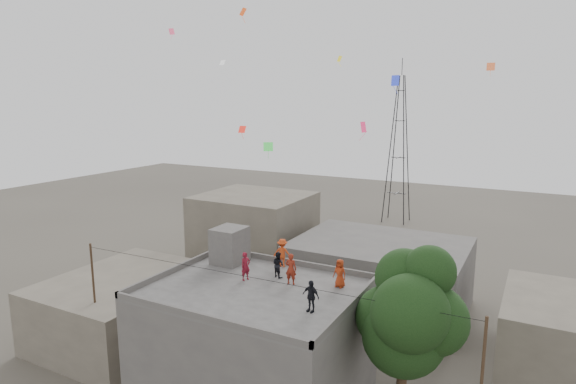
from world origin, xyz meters
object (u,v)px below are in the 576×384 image
at_px(tree, 409,315).
at_px(person_red_adult, 291,269).
at_px(stair_head_box, 230,245).
at_px(person_dark_adult, 311,296).
at_px(transmission_tower, 399,150).

height_order(tree, person_red_adult, tree).
bearing_deg(stair_head_box, tree, -10.74).
height_order(tree, person_dark_adult, tree).
height_order(stair_head_box, transmission_tower, transmission_tower).
xyz_separation_m(transmission_tower, person_dark_adult, (7.53, -41.04, -2.26)).
bearing_deg(transmission_tower, stair_head_box, -88.77).
relative_size(person_red_adult, person_dark_adult, 1.11).
distance_m(person_red_adult, person_dark_adult, 3.26).
xyz_separation_m(stair_head_box, tree, (10.57, -2.00, -1.00)).
height_order(transmission_tower, person_dark_adult, transmission_tower).
xyz_separation_m(stair_head_box, person_red_adult, (4.51, -1.26, -0.21)).
bearing_deg(tree, person_dark_adult, -156.88).
height_order(transmission_tower, person_red_adult, transmission_tower).
bearing_deg(transmission_tower, person_red_adult, -82.18).
bearing_deg(person_dark_adult, tree, 33.42).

